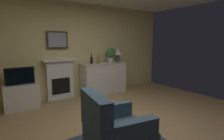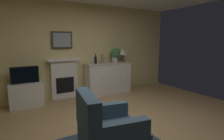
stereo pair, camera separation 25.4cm
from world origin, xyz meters
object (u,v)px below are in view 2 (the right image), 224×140
at_px(wine_glass_left, 107,59).
at_px(tv_set, 25,75).
at_px(sideboard_cabinet, 108,78).
at_px(wine_glass_center, 109,59).
at_px(potted_plant_small, 115,54).
at_px(wine_bottle, 96,60).
at_px(wine_glass_right, 112,58).
at_px(armchair, 107,131).
at_px(tv_cabinet, 26,95).
at_px(vase_decorative, 103,59).
at_px(framed_picture, 62,40).
at_px(table_lamp, 123,53).
at_px(fireplace_unit, 64,79).

xyz_separation_m(wine_glass_left, tv_set, (-2.19, 0.03, -0.27)).
bearing_deg(tv_set, sideboard_cabinet, 0.21).
height_order(wine_glass_center, potted_plant_small, potted_plant_small).
xyz_separation_m(wine_bottle, wine_glass_right, (0.56, 0.01, 0.01)).
relative_size(wine_glass_center, armchair, 0.18).
bearing_deg(tv_cabinet, wine_bottle, -0.47).
xyz_separation_m(sideboard_cabinet, vase_decorative, (-0.21, -0.05, 0.60)).
xyz_separation_m(wine_bottle, tv_cabinet, (-1.85, 0.02, -0.75)).
bearing_deg(tv_set, framed_picture, 13.31).
xyz_separation_m(table_lamp, tv_set, (-2.78, -0.01, -0.43)).
xyz_separation_m(sideboard_cabinet, wine_glass_left, (-0.07, -0.04, 0.59)).
bearing_deg(potted_plant_small, tv_cabinet, -179.32).
xyz_separation_m(table_lamp, armchair, (-2.01, -2.68, -0.83)).
relative_size(wine_glass_left, potted_plant_small, 0.38).
height_order(tv_set, potted_plant_small, potted_plant_small).
distance_m(fireplace_unit, potted_plant_small, 1.70).
xyz_separation_m(vase_decorative, tv_set, (-2.05, 0.04, -0.29)).
relative_size(framed_picture, wine_bottle, 1.90).
bearing_deg(fireplace_unit, table_lamp, -5.61).
relative_size(wine_glass_center, wine_glass_right, 1.00).
xyz_separation_m(table_lamp, wine_bottle, (-0.93, -0.00, -0.17)).
relative_size(wine_bottle, wine_glass_center, 1.76).
bearing_deg(armchair, potted_plant_small, 56.89).
bearing_deg(tv_cabinet, table_lamp, -0.31).
bearing_deg(tv_set, wine_glass_center, 0.57).
distance_m(sideboard_cabinet, wine_glass_left, 0.59).
bearing_deg(vase_decorative, wine_bottle, 166.36).
relative_size(fireplace_unit, wine_bottle, 3.79).
xyz_separation_m(fireplace_unit, wine_glass_left, (1.22, -0.22, 0.51)).
height_order(wine_bottle, armchair, wine_bottle).
xyz_separation_m(framed_picture, vase_decorative, (1.08, -0.27, -0.53)).
bearing_deg(tv_set, wine_glass_left, -0.84).
bearing_deg(vase_decorative, table_lamp, 3.95).
distance_m(wine_glass_center, vase_decorative, 0.26).
relative_size(wine_bottle, vase_decorative, 1.03).
bearing_deg(wine_bottle, sideboard_cabinet, 0.03).
relative_size(fireplace_unit, wine_glass_left, 6.67).
distance_m(fireplace_unit, armchair, 2.87).
xyz_separation_m(table_lamp, potted_plant_small, (-0.24, 0.05, -0.02)).
height_order(wine_glass_center, wine_glass_right, same).
bearing_deg(wine_glass_left, tv_cabinet, 178.56).
bearing_deg(wine_glass_center, wine_glass_right, -2.05).
bearing_deg(framed_picture, tv_set, -166.69).
distance_m(wine_bottle, tv_set, 1.87).
height_order(framed_picture, wine_glass_left, framed_picture).
distance_m(wine_glass_right, vase_decorative, 0.36).
relative_size(wine_glass_left, vase_decorative, 0.59).
relative_size(framed_picture, wine_glass_left, 3.33).
bearing_deg(wine_bottle, table_lamp, 0.01).
distance_m(sideboard_cabinet, wine_glass_center, 0.59).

